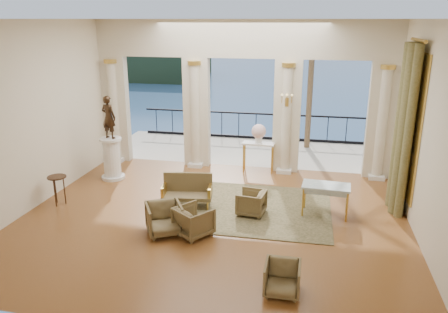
% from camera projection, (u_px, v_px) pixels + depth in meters
% --- Properties ---
extents(floor, '(9.00, 9.00, 0.00)m').
position_uv_depth(floor, '(212.00, 219.00, 10.27)').
color(floor, '#543210').
rests_on(floor, ground).
extents(room_walls, '(9.00, 9.00, 9.00)m').
position_uv_depth(room_walls, '(198.00, 107.00, 8.36)').
color(room_walls, '#EFE4C8').
rests_on(room_walls, ground).
extents(arcade, '(9.00, 0.56, 4.50)m').
position_uv_depth(arcade, '(241.00, 86.00, 13.06)').
color(arcade, beige).
rests_on(arcade, ground).
extents(terrace, '(10.00, 3.60, 0.10)m').
position_uv_depth(terrace, '(250.00, 151.00, 15.70)').
color(terrace, beige).
rests_on(terrace, ground).
extents(balustrade, '(9.00, 0.06, 1.03)m').
position_uv_depth(balustrade, '(256.00, 129.00, 17.05)').
color(balustrade, black).
rests_on(balustrade, terrace).
extents(palm_tree, '(2.00, 2.00, 4.50)m').
position_uv_depth(palm_tree, '(313.00, 32.00, 14.80)').
color(palm_tree, '#4C3823').
rests_on(palm_tree, terrace).
extents(headland, '(22.00, 18.00, 6.00)m').
position_uv_depth(headland, '(144.00, 61.00, 82.39)').
color(headland, black).
rests_on(headland, sea).
extents(sea, '(160.00, 160.00, 0.00)m').
position_uv_depth(sea, '(301.00, 89.00, 68.07)').
color(sea, '#2A5489').
rests_on(sea, ground).
extents(curtain, '(0.33, 1.40, 4.09)m').
position_uv_depth(curtain, '(404.00, 130.00, 10.22)').
color(curtain, brown).
rests_on(curtain, ground).
extents(window_frame, '(0.04, 1.60, 3.40)m').
position_uv_depth(window_frame, '(413.00, 127.00, 10.16)').
color(window_frame, gold).
rests_on(window_frame, room_walls).
extents(wall_sconce, '(0.30, 0.11, 0.33)m').
position_uv_depth(wall_sconce, '(287.00, 101.00, 12.60)').
color(wall_sconce, gold).
rests_on(wall_sconce, arcade).
extents(rug, '(4.07, 3.19, 0.02)m').
position_uv_depth(rug, '(248.00, 208.00, 10.87)').
color(rug, '#2A3119').
rests_on(rug, ground).
extents(armchair_a, '(0.98, 0.96, 0.76)m').
position_uv_depth(armchair_a, '(164.00, 217.00, 9.49)').
color(armchair_a, '#443A20').
rests_on(armchair_a, ground).
extents(armchair_b, '(0.61, 0.57, 0.62)m').
position_uv_depth(armchair_b, '(282.00, 277.00, 7.41)').
color(armchair_b, '#443A20').
rests_on(armchair_b, ground).
extents(armchair_c, '(0.66, 0.70, 0.65)m').
position_uv_depth(armchair_c, '(251.00, 202.00, 10.44)').
color(armchair_c, '#443A20').
rests_on(armchair_c, ground).
extents(armchair_d, '(0.95, 0.94, 0.72)m').
position_uv_depth(armchair_d, '(194.00, 220.00, 9.42)').
color(armchair_d, '#443A20').
rests_on(armchair_d, ground).
extents(settee, '(1.30, 0.70, 0.82)m').
position_uv_depth(settee, '(187.00, 190.00, 10.92)').
color(settee, '#443A20').
rests_on(settee, ground).
extents(game_table, '(1.15, 0.68, 0.76)m').
position_uv_depth(game_table, '(326.00, 188.00, 10.30)').
color(game_table, '#8FAAB5').
rests_on(game_table, ground).
extents(pedestal, '(0.67, 0.67, 1.23)m').
position_uv_depth(pedestal, '(112.00, 159.00, 12.72)').
color(pedestal, silver).
rests_on(pedestal, ground).
extents(statue, '(0.51, 0.39, 1.23)m').
position_uv_depth(statue, '(109.00, 117.00, 12.34)').
color(statue, '#2E2014').
rests_on(statue, pedestal).
extents(console_table, '(0.99, 0.42, 0.92)m').
position_uv_depth(console_table, '(258.00, 148.00, 13.23)').
color(console_table, silver).
rests_on(console_table, ground).
extents(urn, '(0.43, 0.43, 0.58)m').
position_uv_depth(urn, '(259.00, 132.00, 13.09)').
color(urn, white).
rests_on(urn, console_table).
extents(side_table, '(0.46, 0.46, 0.75)m').
position_uv_depth(side_table, '(57.00, 180.00, 10.90)').
color(side_table, black).
rests_on(side_table, ground).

